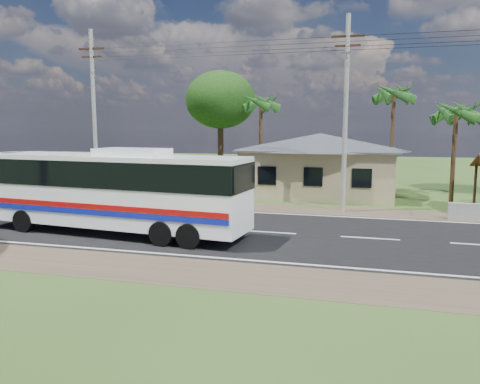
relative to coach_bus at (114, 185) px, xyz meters
name	(u,v)px	position (x,y,z in m)	size (l,w,h in m)	color
ground	(269,233)	(6.76, 2.05, -2.24)	(120.00, 120.00, 0.00)	#2C4B1A
road	(269,232)	(6.76, 2.05, -2.23)	(120.00, 16.00, 0.03)	black
house	(320,158)	(7.76, 15.05, 0.40)	(12.40, 10.00, 5.00)	tan
utility_poles	(340,110)	(9.43, 8.54, 3.53)	(32.80, 2.22, 11.00)	#9E9E99
palm_near	(456,113)	(16.26, 13.05, 3.47)	(2.80, 2.80, 6.70)	#47301E
palm_mid	(394,95)	(12.76, 17.55, 4.92)	(2.80, 2.80, 8.20)	#47301E
palm_far	(261,104)	(2.76, 18.05, 4.44)	(2.80, 2.80, 7.70)	#47301E
tree_behind_house	(220,100)	(-1.24, 20.05, 4.88)	(6.00, 6.00, 9.61)	#47301E
coach_bus	(114,185)	(0.00, 0.00, 0.00)	(12.80, 3.91, 3.91)	white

